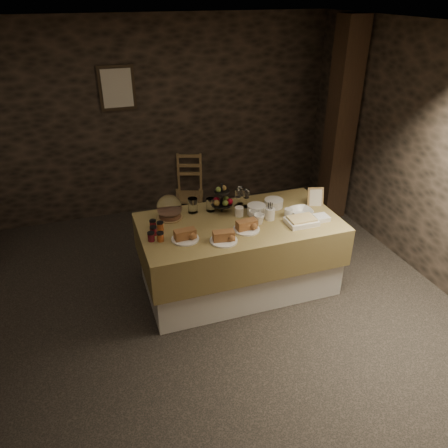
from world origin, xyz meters
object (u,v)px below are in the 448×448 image
object	(u,v)px
buffet_table	(239,250)
chair	(188,186)
fruit_stand	(222,201)
timber_column	(341,124)

from	to	relation	value
buffet_table	chair	size ratio (longest dim) A/B	3.22
fruit_stand	buffet_table	bearing A→B (deg)	-70.06
buffet_table	timber_column	distance (m)	2.35
timber_column	fruit_stand	distance (m)	2.18
chair	timber_column	bearing A→B (deg)	-4.65
buffet_table	timber_column	world-z (taller)	timber_column
fruit_stand	timber_column	bearing A→B (deg)	25.76
chair	buffet_table	bearing A→B (deg)	-70.61
buffet_table	chair	distance (m)	2.00
buffet_table	fruit_stand	bearing A→B (deg)	109.94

